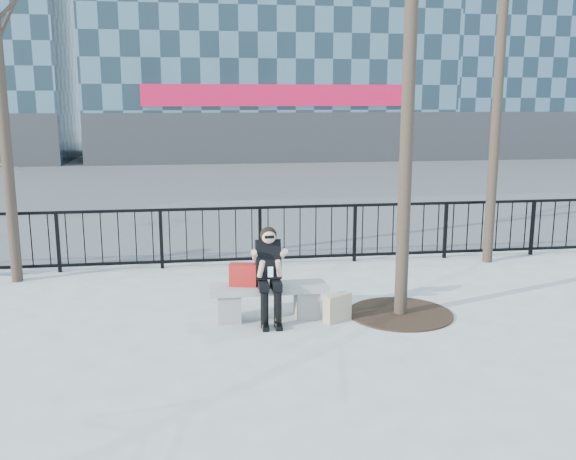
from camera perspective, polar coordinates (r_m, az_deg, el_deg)
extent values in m
plane|color=#959691|center=(9.13, -1.77, -7.86)|extent=(120.00, 120.00, 0.00)
cube|color=#474747|center=(23.77, -5.96, 4.19)|extent=(60.00, 23.00, 0.01)
cube|color=black|center=(11.76, -3.49, 1.98)|extent=(14.00, 0.05, 0.05)
cube|color=black|center=(11.96, -3.44, -2.56)|extent=(14.00, 0.05, 0.05)
cube|color=#2D2D30|center=(30.83, -0.95, 8.17)|extent=(18.00, 0.08, 2.40)
cube|color=#B30B2F|center=(30.72, -0.95, 11.89)|extent=(12.60, 0.12, 1.00)
cylinder|color=black|center=(8.96, 10.80, 15.94)|extent=(0.18, 0.18, 7.50)
cylinder|color=black|center=(11.46, -24.19, 11.65)|extent=(0.18, 0.18, 6.50)
cylinder|color=black|center=(12.44, 18.26, 13.15)|extent=(0.18, 0.18, 7.00)
cylinder|color=black|center=(9.43, 9.94, -7.32)|extent=(1.50, 1.50, 0.02)
cube|color=slate|center=(9.02, -5.27, -6.80)|extent=(0.32, 0.38, 0.40)
cube|color=slate|center=(9.14, 1.67, -6.51)|extent=(0.32, 0.38, 0.40)
cube|color=gray|center=(8.99, -1.79, -5.18)|extent=(1.65, 0.46, 0.09)
cube|color=#AB1915|center=(8.93, -4.00, -3.99)|extent=(0.41, 0.26, 0.31)
cube|color=beige|center=(8.99, 4.41, -6.91)|extent=(0.43, 0.33, 0.39)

